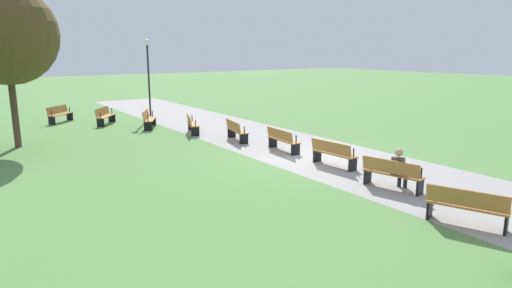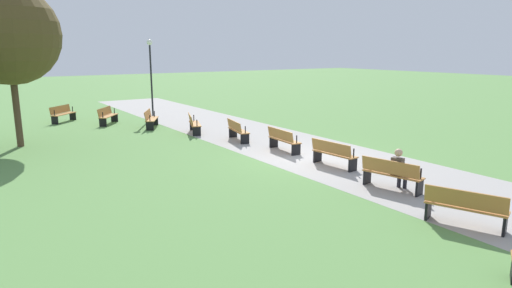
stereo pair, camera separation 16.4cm
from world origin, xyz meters
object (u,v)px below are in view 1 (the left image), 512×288
at_px(bench_5, 282,139).
at_px(tree_2, 6,35).
at_px(bench_6, 333,153).
at_px(lamp_post, 148,64).
at_px(bench_2, 149,119).
at_px(bench_8, 467,206).
at_px(bench_0, 60,114).
at_px(bench_3, 192,123).
at_px(bench_4, 236,130).
at_px(bench_1, 105,116).
at_px(person_seated, 399,168).
at_px(bench_7, 392,173).

xyz_separation_m(bench_5, tree_2, (-6.68, -8.39, 3.96)).
bearing_deg(bench_6, lamp_post, 179.80).
distance_m(bench_2, bench_8, 16.25).
bearing_deg(bench_2, bench_0, -114.00).
height_order(bench_3, lamp_post, lamp_post).
height_order(bench_0, bench_4, same).
distance_m(bench_1, person_seated, 16.38).
distance_m(bench_7, lamp_post, 17.08).
bearing_deg(tree_2, bench_8, 25.77).
bearing_deg(bench_5, bench_8, -4.08).
xyz_separation_m(bench_7, person_seated, (0.10, 0.17, 0.17)).
xyz_separation_m(bench_4, bench_7, (8.32, 0.00, 0.00)).
bearing_deg(bench_8, bench_2, 163.42).
bearing_deg(bench_0, bench_3, 78.42).
distance_m(bench_4, tree_2, 9.74).
distance_m(bench_0, bench_5, 13.66).
relative_size(bench_5, bench_6, 1.00).
xyz_separation_m(bench_0, bench_7, (17.97, 5.30, 0.00)).
bearing_deg(bench_8, lamp_post, 158.67).
height_order(bench_5, tree_2, tree_2).
bearing_deg(bench_8, bench_0, 171.64).
relative_size(bench_2, lamp_post, 0.39).
bearing_deg(person_seated, tree_2, -158.94).
height_order(bench_6, tree_2, tree_2).
bearing_deg(bench_8, bench_4, 155.21).
bearing_deg(bench_6, person_seated, -8.78).
relative_size(bench_1, bench_8, 0.93).
relative_size(bench_0, bench_3, 0.88).
xyz_separation_m(person_seated, tree_2, (-12.34, -8.16, 3.80)).
height_order(bench_1, bench_8, same).
relative_size(bench_8, person_seated, 1.47).
bearing_deg(bench_3, person_seated, 25.61).
distance_m(bench_0, bench_4, 11.01).
xyz_separation_m(bench_1, bench_5, (10.32, 3.87, 0.00)).
relative_size(bench_8, tree_2, 0.28).
bearing_deg(bench_1, bench_8, 45.45).
bearing_deg(person_seated, bench_3, 172.52).
height_order(bench_2, bench_3, same).
distance_m(bench_7, tree_2, 15.15).
height_order(bench_1, lamp_post, lamp_post).
xyz_separation_m(bench_2, bench_3, (2.53, 1.16, 0.00)).
relative_size(bench_4, tree_2, 0.28).
distance_m(bench_1, bench_4, 8.31).
bearing_deg(bench_3, bench_7, 24.79).
distance_m(bench_0, bench_7, 18.73).
height_order(bench_1, bench_5, same).
height_order(bench_5, bench_6, same).
bearing_deg(bench_0, bench_8, 57.83).
bearing_deg(bench_0, bench_1, 86.68).
xyz_separation_m(bench_1, bench_7, (15.87, 3.47, 0.00)).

